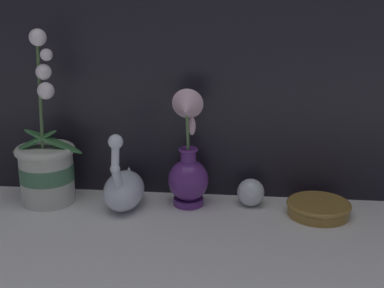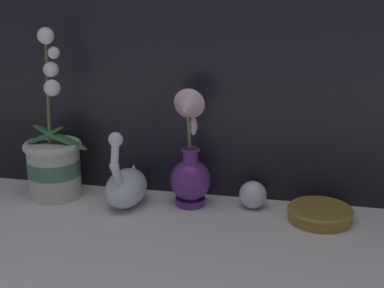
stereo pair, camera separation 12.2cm
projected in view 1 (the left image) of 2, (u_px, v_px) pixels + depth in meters
name	position (u px, v px, depth m)	size (l,w,h in m)	color
ground_plane	(175.00, 233.00, 1.17)	(2.80, 2.80, 0.00)	silver
orchid_potted_plant	(46.00, 165.00, 1.30)	(0.18, 0.14, 0.42)	beige
swan_figurine	(124.00, 187.00, 1.28)	(0.10, 0.17, 0.20)	silver
blue_vase	(188.00, 166.00, 1.28)	(0.10, 0.12, 0.29)	#602D7F
glass_sphere	(251.00, 192.00, 1.30)	(0.07, 0.07, 0.07)	silver
amber_dish	(319.00, 207.00, 1.25)	(0.15, 0.15, 0.03)	olive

